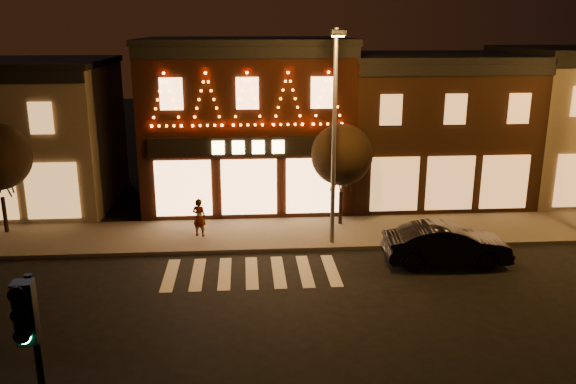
{
  "coord_description": "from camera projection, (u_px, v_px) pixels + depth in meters",
  "views": [
    {
      "loc": [
        -0.18,
        -16.46,
        8.88
      ],
      "look_at": [
        1.36,
        4.0,
        3.1
      ],
      "focal_mm": 36.92,
      "sensor_mm": 36.0,
      "label": 1
    }
  ],
  "objects": [
    {
      "name": "tree_right",
      "position": [
        342.0,
        155.0,
        26.23
      ],
      "size": [
        2.74,
        2.74,
        4.59
      ],
      "rotation": [
        0.0,
        0.0,
        -0.25
      ],
      "color": "black",
      "rests_on": "sidewalk_far"
    },
    {
      "name": "building_pulp",
      "position": [
        247.0,
        121.0,
        30.51
      ],
      "size": [
        10.2,
        8.34,
        8.3
      ],
      "color": "#33150B",
      "rests_on": "ground"
    },
    {
      "name": "streetlamp_mid",
      "position": [
        335.0,
        122.0,
        23.14
      ],
      "size": [
        0.58,
        1.99,
        8.66
      ],
      "rotation": [
        0.0,
        0.0,
        0.12
      ],
      "color": "#59595E",
      "rests_on": "sidewalk_far"
    },
    {
      "name": "building_right_a",
      "position": [
        427.0,
        126.0,
        31.32
      ],
      "size": [
        9.2,
        8.28,
        7.5
      ],
      "color": "#361E12",
      "rests_on": "ground"
    },
    {
      "name": "ground",
      "position": [
        254.0,
        325.0,
        18.22
      ],
      "size": [
        120.0,
        120.0,
        0.0
      ],
      "primitive_type": "plane",
      "color": "black",
      "rests_on": "ground"
    },
    {
      "name": "dark_sedan",
      "position": [
        446.0,
        244.0,
        22.72
      ],
      "size": [
        4.81,
        1.78,
        1.57
      ],
      "primitive_type": "imported",
      "rotation": [
        0.0,
        0.0,
        1.55
      ],
      "color": "black",
      "rests_on": "ground"
    },
    {
      "name": "sidewalk_far",
      "position": [
        296.0,
        233.0,
        26.02
      ],
      "size": [
        44.0,
        4.0,
        0.15
      ],
      "primitive_type": "cube",
      "color": "#47423D",
      "rests_on": "ground"
    },
    {
      "name": "traffic_signal_near",
      "position": [
        34.0,
        355.0,
        10.01
      ],
      "size": [
        0.36,
        0.5,
        4.76
      ],
      "rotation": [
        0.0,
        0.0,
        0.09
      ],
      "color": "black",
      "rests_on": "sidewalk_near"
    },
    {
      "name": "pedestrian",
      "position": [
        199.0,
        217.0,
        25.28
      ],
      "size": [
        0.71,
        0.59,
        1.67
      ],
      "primitive_type": "imported",
      "rotation": [
        0.0,
        0.0,
        2.77
      ],
      "color": "gray",
      "rests_on": "sidewalk_far"
    }
  ]
}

